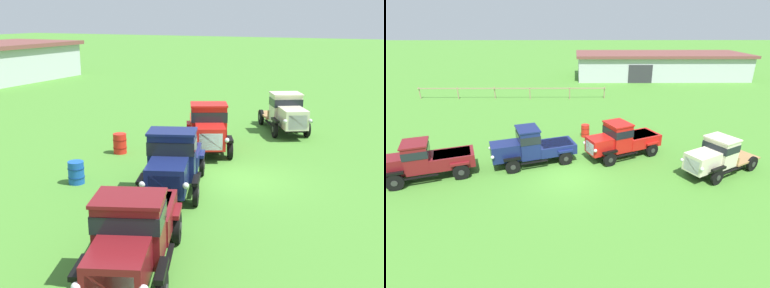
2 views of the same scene
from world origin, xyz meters
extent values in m
plane|color=#47842D|center=(0.00, 0.00, 0.00)|extent=(240.00, 240.00, 0.00)
cylinder|color=black|center=(-9.18, 0.29, 0.43)|extent=(0.87, 0.48, 0.86)
cylinder|color=#2D2D2D|center=(-9.21, 0.39, 0.43)|extent=(0.29, 0.14, 0.30)
cylinder|color=black|center=(-5.63, -0.22, 0.43)|extent=(0.87, 0.48, 0.86)
cylinder|color=#2D2D2D|center=(-5.60, -0.32, 0.43)|extent=(0.29, 0.14, 0.30)
cylinder|color=black|center=(-6.25, 1.40, 0.43)|extent=(0.87, 0.48, 0.86)
cylinder|color=#2D2D2D|center=(-6.29, 1.50, 0.43)|extent=(0.29, 0.14, 0.30)
cube|color=black|center=(-7.48, 0.00, 0.51)|extent=(4.52, 2.49, 0.12)
cube|color=maroon|center=(-9.07, -0.60, 1.01)|extent=(1.80, 1.66, 0.87)
sphere|color=silver|center=(-9.97, -0.25, 1.03)|extent=(0.20, 0.20, 0.20)
cube|color=black|center=(-8.56, -1.34, 0.91)|extent=(1.00, 0.54, 0.12)
cube|color=black|center=(-9.18, 0.29, 0.91)|extent=(1.00, 0.54, 0.12)
cube|color=maroon|center=(-7.85, -0.14, 1.30)|extent=(1.63, 1.84, 1.45)
cube|color=black|center=(-7.85, -0.14, 1.63)|extent=(1.69, 1.89, 0.41)
cube|color=maroon|center=(-7.85, -0.14, 2.07)|extent=(1.76, 1.95, 0.08)
cube|color=black|center=(-7.43, -0.89, 0.49)|extent=(1.57, 0.71, 0.05)
cube|color=black|center=(-8.04, 0.70, 0.49)|extent=(1.57, 0.71, 0.05)
cube|color=maroon|center=(-6.26, 0.47, 0.91)|extent=(2.66, 2.29, 0.68)
cube|color=black|center=(-6.26, 0.47, 1.22)|extent=(2.24, 1.94, 0.06)
cube|color=maroon|center=(-5.63, -0.22, 0.91)|extent=(0.96, 0.53, 0.12)
cube|color=maroon|center=(-6.25, 1.40, 0.91)|extent=(0.96, 0.53, 0.12)
cylinder|color=black|center=(-3.00, 0.42, 0.41)|extent=(0.82, 0.43, 0.81)
cylinder|color=#2D2D2D|center=(-2.97, 0.33, 0.41)|extent=(0.28, 0.13, 0.28)
cylinder|color=black|center=(-3.62, 2.10, 0.41)|extent=(0.82, 0.43, 0.81)
cylinder|color=#2D2D2D|center=(-3.65, 2.19, 0.41)|extent=(0.28, 0.13, 0.28)
cylinder|color=black|center=(-0.11, 1.47, 0.41)|extent=(0.82, 0.43, 0.81)
cylinder|color=#2D2D2D|center=(-0.07, 1.38, 0.41)|extent=(0.28, 0.13, 0.28)
cylinder|color=black|center=(-0.72, 3.15, 0.41)|extent=(0.82, 0.43, 0.81)
cylinder|color=#2D2D2D|center=(-0.75, 3.25, 0.41)|extent=(0.28, 0.13, 0.28)
cube|color=black|center=(-1.99, 1.74, 0.49)|extent=(4.55, 2.46, 0.12)
cube|color=#141E51|center=(-3.53, 1.18, 1.02)|extent=(1.92, 1.72, 0.95)
cube|color=silver|center=(-4.25, 0.92, 0.97)|extent=(0.39, 0.95, 0.71)
sphere|color=silver|center=(-4.03, 0.28, 1.04)|extent=(0.20, 0.20, 0.20)
sphere|color=silver|center=(-4.49, 1.54, 1.04)|extent=(0.20, 0.20, 0.20)
cube|color=black|center=(-3.00, 0.42, 0.86)|extent=(0.94, 0.51, 0.12)
cube|color=black|center=(-3.62, 2.10, 0.86)|extent=(0.94, 0.51, 0.12)
cube|color=#141E51|center=(-2.27, 1.64, 1.36)|extent=(1.59, 1.86, 1.62)
cube|color=black|center=(-2.27, 1.64, 1.72)|extent=(1.64, 1.91, 0.45)
cube|color=#141E51|center=(-2.27, 1.64, 2.21)|extent=(1.72, 1.97, 0.08)
cube|color=black|center=(-1.86, 0.85, 0.47)|extent=(1.51, 0.67, 0.05)
cube|color=black|center=(-2.46, 2.50, 0.47)|extent=(1.51, 0.67, 0.05)
cube|color=#141E51|center=(-0.72, 2.20, 0.84)|extent=(2.61, 2.29, 0.58)
cube|color=black|center=(-0.72, 2.20, 1.10)|extent=(2.20, 1.94, 0.06)
cube|color=#141E51|center=(-0.11, 1.47, 0.86)|extent=(0.91, 0.49, 0.12)
cube|color=#141E51|center=(-0.72, 3.15, 0.86)|extent=(0.91, 0.49, 0.12)
cylinder|color=black|center=(2.47, 1.28, 0.41)|extent=(0.83, 0.54, 0.82)
cylinder|color=#2D2D2D|center=(2.52, 1.17, 0.41)|extent=(0.27, 0.15, 0.29)
cylinder|color=black|center=(1.70, 2.87, 0.41)|extent=(0.83, 0.54, 0.82)
cylinder|color=#2D2D2D|center=(1.65, 2.97, 0.41)|extent=(0.27, 0.15, 0.29)
cylinder|color=black|center=(5.25, 2.62, 0.41)|extent=(0.83, 0.54, 0.82)
cylinder|color=#2D2D2D|center=(5.30, 2.52, 0.41)|extent=(0.27, 0.15, 0.29)
cylinder|color=black|center=(4.48, 4.22, 0.41)|extent=(0.83, 0.54, 0.82)
cylinder|color=#2D2D2D|center=(4.43, 4.32, 0.41)|extent=(0.27, 0.15, 0.29)
cube|color=black|center=(3.43, 2.73, 0.49)|extent=(4.35, 2.78, 0.12)
cube|color=red|center=(1.90, 1.99, 1.03)|extent=(1.75, 1.70, 0.95)
cube|color=silver|center=(1.32, 1.70, 0.98)|extent=(0.48, 0.90, 0.72)
sphere|color=silver|center=(1.60, 1.10, 1.05)|extent=(0.20, 0.20, 0.20)
sphere|color=silver|center=(1.03, 2.30, 1.05)|extent=(0.20, 0.20, 0.20)
cube|color=black|center=(2.47, 1.28, 0.87)|extent=(0.94, 0.59, 0.12)
cube|color=black|center=(1.70, 2.87, 0.87)|extent=(0.94, 0.59, 0.12)
cube|color=red|center=(3.04, 2.54, 1.36)|extent=(1.74, 1.91, 1.61)
cube|color=black|center=(3.04, 2.54, 1.72)|extent=(1.80, 1.97, 0.45)
cube|color=red|center=(3.04, 2.54, 2.20)|extent=(1.88, 2.03, 0.08)
cube|color=black|center=(3.52, 1.81, 0.47)|extent=(1.55, 0.85, 0.05)
cube|color=black|center=(2.77, 3.37, 0.47)|extent=(1.55, 0.85, 0.05)
cube|color=red|center=(4.56, 3.28, 0.91)|extent=(2.70, 2.43, 0.71)
cube|color=black|center=(4.56, 3.28, 1.23)|extent=(2.28, 2.05, 0.06)
cube|color=red|center=(5.25, 2.62, 0.87)|extent=(0.90, 0.58, 0.12)
cube|color=red|center=(4.48, 4.22, 0.87)|extent=(0.90, 0.58, 0.12)
cylinder|color=black|center=(7.78, -0.91, 0.43)|extent=(0.82, 0.57, 0.86)
cylinder|color=#2D2D2D|center=(7.82, -1.00, 0.43)|extent=(0.27, 0.18, 0.30)
cylinder|color=black|center=(6.94, 0.54, 0.43)|extent=(0.82, 0.57, 0.86)
cylinder|color=#2D2D2D|center=(6.89, 0.62, 0.43)|extent=(0.27, 0.18, 0.30)
cylinder|color=black|center=(10.44, 0.62, 0.43)|extent=(0.82, 0.57, 0.86)
cylinder|color=#2D2D2D|center=(10.48, 0.54, 0.43)|extent=(0.27, 0.18, 0.30)
cylinder|color=black|center=(9.60, 2.07, 0.43)|extent=(0.82, 0.57, 0.86)
cylinder|color=#2D2D2D|center=(9.55, 2.15, 0.43)|extent=(0.27, 0.18, 0.30)
cube|color=black|center=(8.54, 0.49, 0.51)|extent=(4.35, 3.04, 0.12)
cube|color=beige|center=(7.14, -0.31, 1.05)|extent=(2.02, 1.84, 0.96)
cube|color=silver|center=(6.45, -0.71, 1.00)|extent=(0.51, 0.83, 0.72)
sphere|color=silver|center=(6.76, -1.26, 1.07)|extent=(0.20, 0.20, 0.20)
sphere|color=silver|center=(6.13, -0.17, 1.07)|extent=(0.20, 0.20, 0.20)
cube|color=black|center=(7.78, -0.91, 0.91)|extent=(0.95, 0.67, 0.12)
cube|color=black|center=(6.94, 0.54, 0.91)|extent=(0.95, 0.67, 0.12)
cube|color=beige|center=(8.35, 0.39, 1.30)|extent=(1.72, 1.84, 1.46)
cube|color=black|center=(8.35, 0.39, 1.63)|extent=(1.78, 1.90, 0.41)
cube|color=beige|center=(8.35, 0.39, 2.07)|extent=(1.85, 1.96, 0.08)
cube|color=black|center=(8.86, -0.27, 0.49)|extent=(1.45, 0.92, 0.05)
cube|color=black|center=(8.04, 1.15, 0.49)|extent=(1.45, 0.92, 0.05)
cube|color=#9E7547|center=(9.75, 1.19, 0.62)|extent=(2.66, 2.52, 0.10)
cube|color=#9E7547|center=(8.88, 0.69, 0.85)|extent=(0.86, 1.42, 0.44)
cylinder|color=#1951B2|center=(-2.92, 5.32, 0.42)|extent=(0.58, 0.58, 0.84)
cylinder|color=navy|center=(-2.92, 5.32, 0.59)|extent=(0.61, 0.61, 0.03)
cylinder|color=navy|center=(-2.92, 5.32, 0.25)|extent=(0.61, 0.61, 0.03)
cylinder|color=red|center=(1.19, 6.09, 0.45)|extent=(0.59, 0.59, 0.91)
cylinder|color=maroon|center=(1.19, 6.09, 0.63)|extent=(0.62, 0.62, 0.03)
cylinder|color=maroon|center=(1.19, 6.09, 0.27)|extent=(0.62, 0.62, 0.03)
camera|label=1|loc=(-16.41, -5.69, 6.03)|focal=45.00mm
camera|label=2|loc=(0.48, -14.44, 7.93)|focal=28.00mm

